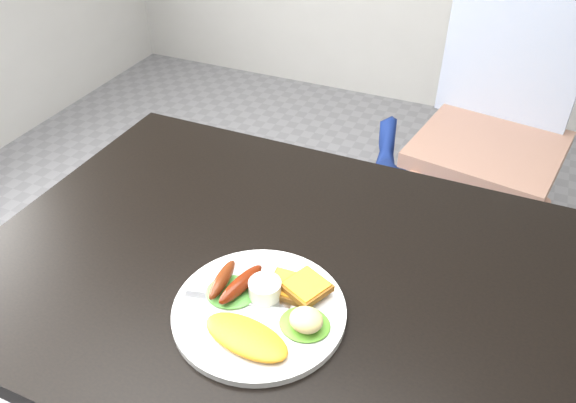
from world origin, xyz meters
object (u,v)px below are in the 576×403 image
(plate, at_px, (259,311))
(person, at_px, (428,99))
(dining_table, at_px, (300,279))
(dining_chair, at_px, (488,149))

(plate, bearing_deg, person, 84.14)
(person, bearing_deg, dining_table, 75.50)
(dining_chair, height_order, person, person)
(dining_chair, bearing_deg, plate, -93.10)
(dining_table, bearing_deg, person, 85.01)
(dining_table, height_order, plate, plate)
(person, distance_m, plate, 0.88)
(plate, bearing_deg, dining_table, 78.77)
(dining_chair, xyz_separation_m, plate, (-0.27, -1.22, 0.31))
(person, bearing_deg, dining_chair, -127.70)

